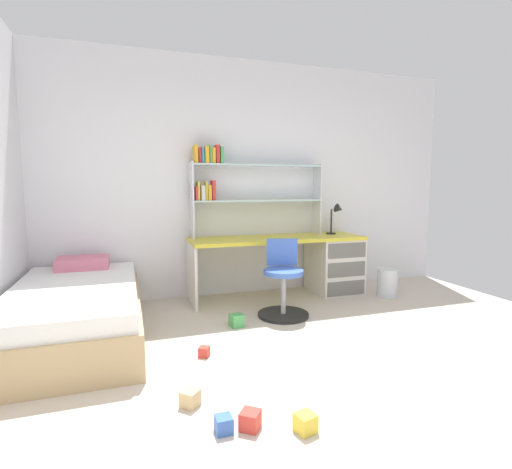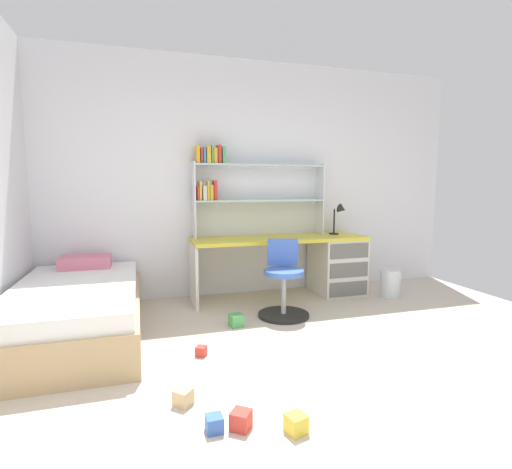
{
  "view_description": "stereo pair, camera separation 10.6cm",
  "coord_description": "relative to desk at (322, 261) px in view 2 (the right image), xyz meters",
  "views": [
    {
      "loc": [
        -1.33,
        -1.77,
        1.31
      ],
      "look_at": [
        -0.15,
        1.8,
        0.85
      ],
      "focal_mm": 27.37,
      "sensor_mm": 36.0,
      "label": 1
    },
    {
      "loc": [
        -1.23,
        -1.8,
        1.31
      ],
      "look_at": [
        -0.15,
        1.8,
        0.85
      ],
      "focal_mm": 27.37,
      "sensor_mm": 36.0,
      "label": 2
    }
  ],
  "objects": [
    {
      "name": "desk_lamp",
      "position": [
        0.26,
        0.04,
        0.57
      ],
      "size": [
        0.2,
        0.17,
        0.38
      ],
      "color": "black",
      "rests_on": "desk"
    },
    {
      "name": "toy_block_red_2",
      "position": [
        -1.7,
        -1.37,
        -0.37
      ],
      "size": [
        0.1,
        0.1,
        0.08
      ],
      "primitive_type": "cube",
      "rotation": [
        0.0,
        0.0,
        2.63
      ],
      "color": "red",
      "rests_on": "ground_plane"
    },
    {
      "name": "ground_plane",
      "position": [
        -0.9,
        -2.47,
        -0.41
      ],
      "size": [
        5.66,
        6.6,
        0.02
      ],
      "primitive_type": "cube",
      "color": "beige"
    },
    {
      "name": "toy_block_green_1",
      "position": [
        -1.29,
        -0.82,
        -0.35
      ],
      "size": [
        0.14,
        0.14,
        0.12
      ],
      "primitive_type": "cube",
      "rotation": [
        0.0,
        0.0,
        0.19
      ],
      "color": "#479E51",
      "rests_on": "ground_plane"
    },
    {
      "name": "toy_block_blue_0",
      "position": [
        -1.78,
        -2.33,
        -0.36
      ],
      "size": [
        0.09,
        0.09,
        0.09
      ],
      "primitive_type": "cube",
      "rotation": [
        0.0,
        0.0,
        0.02
      ],
      "color": "#3860B7",
      "rests_on": "ground_plane"
    },
    {
      "name": "bed_platform",
      "position": [
        -2.68,
        -0.66,
        -0.17
      ],
      "size": [
        1.06,
        1.97,
        0.59
      ],
      "color": "tan",
      "rests_on": "ground_plane"
    },
    {
      "name": "toy_block_yellow_4",
      "position": [
        -1.36,
        -2.47,
        -0.35
      ],
      "size": [
        0.12,
        0.12,
        0.1
      ],
      "primitive_type": "cube",
      "rotation": [
        0.0,
        0.0,
        1.84
      ],
      "color": "gold",
      "rests_on": "ground_plane"
    },
    {
      "name": "bookshelf_hutch",
      "position": [
        -0.98,
        0.19,
        0.96
      ],
      "size": [
        1.6,
        0.22,
        1.06
      ],
      "color": "silver",
      "rests_on": "desk"
    },
    {
      "name": "swivel_chair",
      "position": [
        -0.75,
        -0.65,
        -0.1
      ],
      "size": [
        0.52,
        0.52,
        0.77
      ],
      "color": "black",
      "rests_on": "ground_plane"
    },
    {
      "name": "toy_block_red_5",
      "position": [
        -1.64,
        -2.35,
        -0.35
      ],
      "size": [
        0.14,
        0.14,
        0.1
      ],
      "primitive_type": "cube",
      "rotation": [
        0.0,
        0.0,
        2.49
      ],
      "color": "red",
      "rests_on": "ground_plane"
    },
    {
      "name": "toy_block_natural_3",
      "position": [
        -1.91,
        -2.02,
        -0.36
      ],
      "size": [
        0.14,
        0.14,
        0.1
      ],
      "primitive_type": "cube",
      "rotation": [
        0.0,
        0.0,
        0.81
      ],
      "color": "tan",
      "rests_on": "ground_plane"
    },
    {
      "name": "desk",
      "position": [
        0.0,
        0.0,
        0.0
      ],
      "size": [
        2.06,
        0.62,
        0.72
      ],
      "color": "gold",
      "rests_on": "ground_plane"
    },
    {
      "name": "room_shell",
      "position": [
        -2.17,
        -1.16,
        0.99
      ],
      "size": [
        5.66,
        6.6,
        2.8
      ],
      "color": "silver",
      "rests_on": "ground_plane"
    },
    {
      "name": "waste_bin",
      "position": [
        0.7,
        -0.41,
        -0.24
      ],
      "size": [
        0.24,
        0.24,
        0.34
      ],
      "primitive_type": "cylinder",
      "color": "silver",
      "rests_on": "ground_plane"
    }
  ]
}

